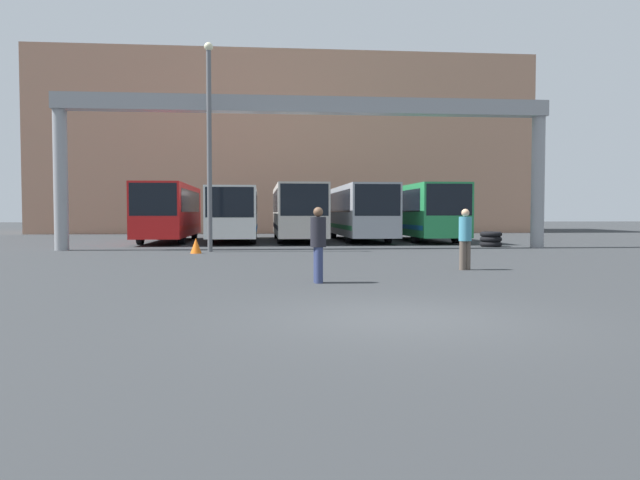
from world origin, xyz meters
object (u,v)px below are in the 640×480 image
object	(u,v)px
bus_slot_2	(297,210)
pedestrian_far_center	(318,243)
traffic_cone	(196,246)
lamp_post	(209,139)
bus_slot_1	(235,211)
tire_stack	(491,239)
pedestrian_near_right	(465,238)
bus_slot_3	(358,210)
bus_slot_0	(169,209)
bus_slot_4	(421,209)

from	to	relation	value
bus_slot_2	pedestrian_far_center	size ratio (longest dim) A/B	6.87
traffic_cone	lamp_post	bearing A→B (deg)	65.02
pedestrian_far_center	bus_slot_1	bearing A→B (deg)	-177.51
tire_stack	lamp_post	xyz separation A→B (m)	(-13.06, -2.64, 4.31)
bus_slot_2	traffic_cone	bearing A→B (deg)	-113.37
pedestrian_near_right	bus_slot_2	bearing A→B (deg)	79.98
bus_slot_3	pedestrian_far_center	distance (m)	22.12
bus_slot_0	bus_slot_2	distance (m)	7.19
bus_slot_0	bus_slot_3	distance (m)	10.76
bus_slot_1	bus_slot_2	xyz separation A→B (m)	(3.58, 0.41, 0.10)
bus_slot_1	tire_stack	distance (m)	14.22
pedestrian_far_center	lamp_post	bearing A→B (deg)	-168.91
bus_slot_1	pedestrian_far_center	xyz separation A→B (m)	(2.79, -21.29, -0.78)
pedestrian_far_center	bus_slot_3	bearing A→B (deg)	163.63
bus_slot_0	bus_slot_1	bearing A→B (deg)	4.99
lamp_post	bus_slot_2	bearing A→B (deg)	66.80
bus_slot_0	bus_slot_3	xyz separation A→B (m)	(10.73, 0.69, -0.01)
pedestrian_far_center	tire_stack	xyz separation A→B (m)	(9.64, 14.51, -0.57)
bus_slot_3	tire_stack	bearing A→B (deg)	-53.64
bus_slot_3	traffic_cone	distance (m)	13.69
tire_stack	traffic_cone	bearing A→B (deg)	-164.88
bus_slot_3	pedestrian_far_center	world-z (taller)	bus_slot_3
bus_slot_4	pedestrian_near_right	world-z (taller)	bus_slot_4
pedestrian_near_right	tire_stack	size ratio (longest dim) A/B	1.67
bus_slot_0	bus_slot_4	bearing A→B (deg)	0.25
pedestrian_near_right	tire_stack	world-z (taller)	pedestrian_near_right
pedestrian_far_center	lamp_post	size ratio (longest dim) A/B	0.20
bus_slot_0	tire_stack	world-z (taller)	bus_slot_0
bus_slot_0	pedestrian_near_right	distance (m)	21.10
bus_slot_2	pedestrian_far_center	xyz separation A→B (m)	(-0.79, -21.70, -0.87)
bus_slot_3	tire_stack	distance (m)	9.00
bus_slot_0	bus_slot_2	bearing A→B (deg)	5.74
bus_slot_0	traffic_cone	bearing A→B (deg)	-76.27
pedestrian_near_right	traffic_cone	size ratio (longest dim) A/B	2.82
bus_slot_1	pedestrian_near_right	size ratio (longest dim) A/B	6.48
traffic_cone	tire_stack	distance (m)	14.02
bus_slot_2	traffic_cone	world-z (taller)	bus_slot_2
bus_slot_4	traffic_cone	world-z (taller)	bus_slot_4
bus_slot_1	pedestrian_far_center	size ratio (longest dim) A/B	6.41
bus_slot_1	bus_slot_3	world-z (taller)	bus_slot_3
bus_slot_1	tire_stack	size ratio (longest dim) A/B	10.80
bus_slot_0	pedestrian_far_center	xyz separation A→B (m)	(6.37, -20.98, -0.87)
bus_slot_3	tire_stack	xyz separation A→B (m)	(5.27, -7.16, -1.44)
bus_slot_2	pedestrian_near_right	distance (m)	19.19
bus_slot_0	pedestrian_near_right	bearing A→B (deg)	-59.12
traffic_cone	lamp_post	xyz separation A→B (m)	(0.47, 1.02, 4.36)
bus_slot_2	bus_slot_3	xyz separation A→B (m)	(3.58, -0.03, -0.01)
bus_slot_4	traffic_cone	size ratio (longest dim) A/B	17.46
bus_slot_4	bus_slot_0	bearing A→B (deg)	-179.75
lamp_post	bus_slot_4	bearing A→B (deg)	38.88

